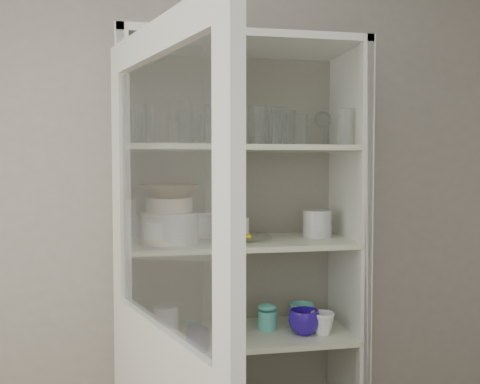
{
  "coord_description": "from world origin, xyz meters",
  "views": [
    {
      "loc": [
        -0.23,
        -0.95,
        1.58
      ],
      "look_at": [
        0.2,
        1.27,
        1.47
      ],
      "focal_mm": 40.0,
      "sensor_mm": 36.0,
      "label": 1
    }
  ],
  "objects_px": {
    "white_canister": "(166,320)",
    "terracotta_bowl": "(169,191)",
    "goblet_0": "(143,128)",
    "glass_platter": "(231,238)",
    "pantry_cabinet": "(237,310)",
    "cream_bowl": "(169,205)",
    "white_ramekin": "(231,225)",
    "plate_stack_front": "(169,227)",
    "mug_white": "(323,323)",
    "yellow_trivet": "(231,234)",
    "mug_teal": "(302,314)",
    "goblet_3": "(323,127)",
    "grey_bowl_stack": "(317,224)",
    "mug_blue": "(304,322)",
    "plate_stack_back": "(193,224)",
    "goblet_1": "(184,127)",
    "goblet_2": "(279,127)",
    "measuring_cups": "(227,332)"
  },
  "relations": [
    {
      "from": "goblet_0",
      "to": "white_ramekin",
      "type": "bearing_deg",
      "value": -15.51
    },
    {
      "from": "goblet_0",
      "to": "goblet_1",
      "type": "bearing_deg",
      "value": 2.58
    },
    {
      "from": "glass_platter",
      "to": "grey_bowl_stack",
      "type": "height_order",
      "value": "grey_bowl_stack"
    },
    {
      "from": "plate_stack_front",
      "to": "glass_platter",
      "type": "height_order",
      "value": "plate_stack_front"
    },
    {
      "from": "goblet_3",
      "to": "mug_blue",
      "type": "height_order",
      "value": "goblet_3"
    },
    {
      "from": "goblet_1",
      "to": "white_ramekin",
      "type": "relative_size",
      "value": 1.13
    },
    {
      "from": "cream_bowl",
      "to": "mug_white",
      "type": "xyz_separation_m",
      "value": [
        0.64,
        -0.07,
        -0.51
      ]
    },
    {
      "from": "goblet_3",
      "to": "plate_stack_front",
      "type": "distance_m",
      "value": 0.84
    },
    {
      "from": "plate_stack_front",
      "to": "yellow_trivet",
      "type": "bearing_deg",
      "value": 5.41
    },
    {
      "from": "plate_stack_back",
      "to": "glass_platter",
      "type": "xyz_separation_m",
      "value": [
        0.15,
        -0.14,
        -0.05
      ]
    },
    {
      "from": "plate_stack_front",
      "to": "white_ramekin",
      "type": "distance_m",
      "value": 0.26
    },
    {
      "from": "white_canister",
      "to": "terracotta_bowl",
      "type": "bearing_deg",
      "value": -71.78
    },
    {
      "from": "plate_stack_back",
      "to": "mug_blue",
      "type": "bearing_deg",
      "value": -25.92
    },
    {
      "from": "pantry_cabinet",
      "to": "goblet_2",
      "type": "xyz_separation_m",
      "value": [
        0.2,
        0.06,
        0.81
      ]
    },
    {
      "from": "yellow_trivet",
      "to": "mug_white",
      "type": "height_order",
      "value": "yellow_trivet"
    },
    {
      "from": "goblet_2",
      "to": "measuring_cups",
      "type": "xyz_separation_m",
      "value": [
        -0.27,
        -0.17,
        -0.87
      ]
    },
    {
      "from": "plate_stack_front",
      "to": "goblet_0",
      "type": "bearing_deg",
      "value": 128.92
    },
    {
      "from": "pantry_cabinet",
      "to": "white_ramekin",
      "type": "xyz_separation_m",
      "value": [
        -0.04,
        -0.07,
        0.38
      ]
    },
    {
      "from": "pantry_cabinet",
      "to": "plate_stack_front",
      "type": "bearing_deg",
      "value": -162.92
    },
    {
      "from": "goblet_1",
      "to": "mug_teal",
      "type": "distance_m",
      "value": 0.98
    },
    {
      "from": "plate_stack_front",
      "to": "mug_teal",
      "type": "relative_size",
      "value": 2.23
    },
    {
      "from": "plate_stack_front",
      "to": "mug_white",
      "type": "distance_m",
      "value": 0.77
    },
    {
      "from": "terracotta_bowl",
      "to": "goblet_0",
      "type": "bearing_deg",
      "value": 128.92
    },
    {
      "from": "pantry_cabinet",
      "to": "grey_bowl_stack",
      "type": "height_order",
      "value": "pantry_cabinet"
    },
    {
      "from": "grey_bowl_stack",
      "to": "goblet_2",
      "type": "bearing_deg",
      "value": 141.0
    },
    {
      "from": "goblet_0",
      "to": "white_canister",
      "type": "xyz_separation_m",
      "value": [
        0.09,
        -0.08,
        -0.81
      ]
    },
    {
      "from": "goblet_0",
      "to": "glass_platter",
      "type": "height_order",
      "value": "goblet_0"
    },
    {
      "from": "goblet_1",
      "to": "white_ramekin",
      "type": "xyz_separation_m",
      "value": [
        0.19,
        -0.11,
        -0.42
      ]
    },
    {
      "from": "goblet_3",
      "to": "glass_platter",
      "type": "bearing_deg",
      "value": -166.32
    },
    {
      "from": "goblet_0",
      "to": "cream_bowl",
      "type": "bearing_deg",
      "value": -51.08
    },
    {
      "from": "goblet_3",
      "to": "white_canister",
      "type": "height_order",
      "value": "goblet_3"
    },
    {
      "from": "goblet_2",
      "to": "glass_platter",
      "type": "relative_size",
      "value": 0.53
    },
    {
      "from": "goblet_1",
      "to": "terracotta_bowl",
      "type": "distance_m",
      "value": 0.31
    },
    {
      "from": "white_canister",
      "to": "pantry_cabinet",
      "type": "bearing_deg",
      "value": 9.08
    },
    {
      "from": "goblet_1",
      "to": "goblet_3",
      "type": "relative_size",
      "value": 0.95
    },
    {
      "from": "cream_bowl",
      "to": "yellow_trivet",
      "type": "bearing_deg",
      "value": 5.41
    },
    {
      "from": "grey_bowl_stack",
      "to": "mug_blue",
      "type": "xyz_separation_m",
      "value": [
        -0.08,
        -0.09,
        -0.41
      ]
    },
    {
      "from": "goblet_0",
      "to": "plate_stack_front",
      "type": "xyz_separation_m",
      "value": [
        0.1,
        -0.13,
        -0.41
      ]
    },
    {
      "from": "yellow_trivet",
      "to": "mug_teal",
      "type": "distance_m",
      "value": 0.5
    },
    {
      "from": "pantry_cabinet",
      "to": "cream_bowl",
      "type": "relative_size",
      "value": 11.03
    },
    {
      "from": "plate_stack_back",
      "to": "grey_bowl_stack",
      "type": "xyz_separation_m",
      "value": [
        0.53,
        -0.13,
        0.0
      ]
    },
    {
      "from": "cream_bowl",
      "to": "grey_bowl_stack",
      "type": "distance_m",
      "value": 0.66
    },
    {
      "from": "white_ramekin",
      "to": "grey_bowl_stack",
      "type": "bearing_deg",
      "value": 1.35
    },
    {
      "from": "plate_stack_front",
      "to": "terracotta_bowl",
      "type": "height_order",
      "value": "terracotta_bowl"
    },
    {
      "from": "terracotta_bowl",
      "to": "white_ramekin",
      "type": "height_order",
      "value": "terracotta_bowl"
    },
    {
      "from": "pantry_cabinet",
      "to": "goblet_0",
      "type": "bearing_deg",
      "value": 175.24
    },
    {
      "from": "terracotta_bowl",
      "to": "mug_blue",
      "type": "bearing_deg",
      "value": -5.39
    },
    {
      "from": "white_canister",
      "to": "goblet_0",
      "type": "bearing_deg",
      "value": 136.34
    },
    {
      "from": "glass_platter",
      "to": "grey_bowl_stack",
      "type": "bearing_deg",
      "value": 1.35
    },
    {
      "from": "plate_stack_back",
      "to": "terracotta_bowl",
      "type": "relative_size",
      "value": 0.82
    }
  ]
}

